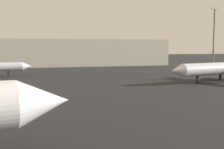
% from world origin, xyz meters
% --- Properties ---
extents(airplane_on_taxiway, '(33.04, 20.88, 10.75)m').
position_xyz_m(airplane_on_taxiway, '(42.17, 53.80, 3.41)').
color(airplane_on_taxiway, silver).
rests_on(airplane_on_taxiway, ground_plane).
extents(light_mast_right, '(2.40, 0.50, 21.55)m').
position_xyz_m(light_mast_right, '(51.75, 72.08, 12.06)').
color(light_mast_right, slate).
rests_on(light_mast_right, ground_plane).
extents(terminal_building, '(94.92, 21.63, 12.22)m').
position_xyz_m(terminal_building, '(9.38, 125.47, 6.11)').
color(terminal_building, beige).
rests_on(terminal_building, ground_plane).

